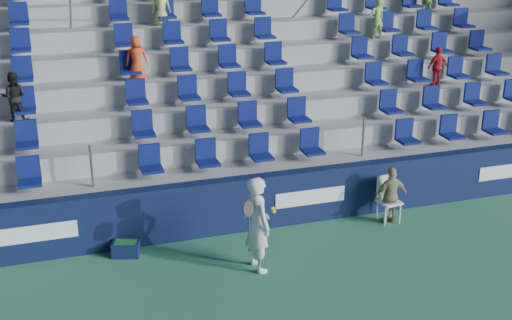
{
  "coord_description": "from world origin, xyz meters",
  "views": [
    {
      "loc": [
        -3.48,
        -8.79,
        6.26
      ],
      "look_at": [
        0.2,
        2.8,
        1.7
      ],
      "focal_mm": 45.0,
      "sensor_mm": 36.0,
      "label": 1
    }
  ],
  "objects": [
    {
      "name": "line_judge",
      "position": [
        3.19,
        2.5,
        0.64
      ],
      "size": [
        0.76,
        0.33,
        1.29
      ],
      "primitive_type": "imported",
      "rotation": [
        0.0,
        0.0,
        3.12
      ],
      "color": "tan",
      "rests_on": "ground"
    },
    {
      "name": "ground",
      "position": [
        0.0,
        0.0,
        0.0
      ],
      "size": [
        70.0,
        70.0,
        0.0
      ],
      "primitive_type": "plane",
      "color": "#32754F",
      "rests_on": "ground"
    },
    {
      "name": "ball_bin",
      "position": [
        -2.53,
        2.75,
        0.16
      ],
      "size": [
        0.61,
        0.49,
        0.3
      ],
      "color": "#10193D",
      "rests_on": "ground"
    },
    {
      "name": "grandstand",
      "position": [
        -0.0,
        8.24,
        2.14
      ],
      "size": [
        24.0,
        8.17,
        6.63
      ],
      "color": "#989994",
      "rests_on": "ground"
    },
    {
      "name": "sponsor_wall",
      "position": [
        0.0,
        3.15,
        0.6
      ],
      "size": [
        24.0,
        0.32,
        1.2
      ],
      "color": "#0F1739",
      "rests_on": "ground"
    },
    {
      "name": "tennis_player",
      "position": [
        -0.19,
        1.47,
        0.94
      ],
      "size": [
        0.69,
        0.75,
        1.88
      ],
      "color": "silver",
      "rests_on": "ground"
    },
    {
      "name": "line_judge_chair",
      "position": [
        3.19,
        2.66,
        0.59
      ],
      "size": [
        0.51,
        0.52,
        1.03
      ],
      "color": "white",
      "rests_on": "ground"
    }
  ]
}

